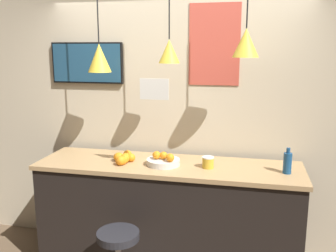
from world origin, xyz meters
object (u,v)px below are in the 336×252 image
juice_bottle (287,163)px  spread_jar (208,162)px  fruit_bowl (163,161)px  mounted_tv (87,63)px

juice_bottle → spread_jar: juice_bottle is taller
fruit_bowl → mounted_tv: bearing=153.9°
juice_bottle → mounted_tv: (-1.96, 0.43, 0.79)m
fruit_bowl → juice_bottle: 1.06m
spread_jar → mounted_tv: bearing=161.6°
juice_bottle → spread_jar: bearing=180.0°
fruit_bowl → spread_jar: 0.40m
spread_jar → mounted_tv: mounted_tv is taller
fruit_bowl → spread_jar: (0.40, 0.01, 0.01)m
fruit_bowl → mounted_tv: (-0.89, 0.44, 0.84)m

